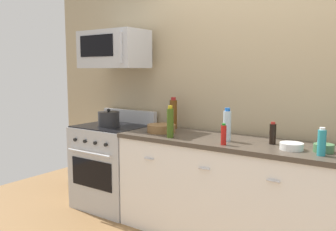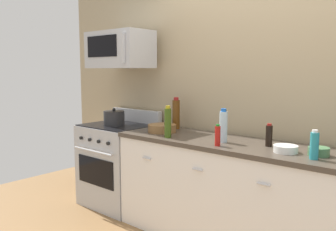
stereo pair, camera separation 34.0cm
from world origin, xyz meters
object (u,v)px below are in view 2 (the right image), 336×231
at_px(bottle_dish_soap, 314,145).
at_px(stockpot, 114,118).
at_px(bottle_water_clear, 223,126).
at_px(bowl_white_ceramic, 286,149).
at_px(range_oven, 119,164).
at_px(bottle_olive_oil, 168,123).
at_px(bottle_hot_sauce_red, 218,136).
at_px(microwave, 120,50).
at_px(bowl_green_glaze, 319,151).
at_px(bottle_wine_amber, 176,114).
at_px(bowl_wooden_salad, 162,128).
at_px(bottle_soy_sauce_dark, 269,136).

xyz_separation_m(bottle_dish_soap, stockpot, (-2.20, 0.11, -0.02)).
bearing_deg(stockpot, bottle_water_clear, -0.41).
bearing_deg(bottle_dish_soap, bowl_white_ceramic, 162.36).
bearing_deg(stockpot, range_oven, 90.00).
height_order(range_oven, bottle_olive_oil, bottle_olive_oil).
height_order(bottle_olive_oil, bottle_hot_sauce_red, bottle_olive_oil).
xyz_separation_m(range_oven, bottle_hot_sauce_red, (1.46, -0.22, 0.53)).
relative_size(range_oven, bottle_hot_sauce_red, 6.05).
bearing_deg(bowl_white_ceramic, bottle_water_clear, 177.45).
height_order(microwave, bottle_water_clear, microwave).
relative_size(bottle_olive_oil, bowl_green_glaze, 1.97).
xyz_separation_m(microwave, bottle_wine_amber, (0.67, 0.17, -0.67)).
xyz_separation_m(bottle_hot_sauce_red, bowl_white_ceramic, (0.51, 0.13, -0.05)).
xyz_separation_m(bottle_olive_oil, bowl_white_ceramic, (1.05, 0.12, -0.11)).
height_order(range_oven, bowl_white_ceramic, range_oven).
relative_size(bottle_dish_soap, bowl_white_ceramic, 1.15).
relative_size(bottle_water_clear, bowl_wooden_salad, 1.03).
xyz_separation_m(range_oven, bottle_soy_sauce_dark, (1.78, 0.03, 0.54)).
xyz_separation_m(bottle_water_clear, bowl_white_ceramic, (0.56, -0.02, -0.11)).
bearing_deg(microwave, bottle_dish_soap, -5.34).
bearing_deg(bottle_olive_oil, bottle_water_clear, 16.94).
distance_m(range_oven, bottle_water_clear, 1.53).
bearing_deg(stockpot, bottle_hot_sauce_red, -6.57).
bearing_deg(bottle_hot_sauce_red, bottle_dish_soap, 4.70).
relative_size(bottle_hot_sauce_red, bowl_wooden_salad, 0.63).
distance_m(bottle_wine_amber, bottle_soy_sauce_dark, 1.13).
xyz_separation_m(bowl_green_glaze, stockpot, (-2.19, -0.02, 0.05)).
bearing_deg(bottle_water_clear, range_oven, 177.43).
relative_size(range_oven, microwave, 1.44).
height_order(range_oven, bottle_hot_sauce_red, bottle_hot_sauce_red).
distance_m(bottle_hot_sauce_red, stockpot, 1.47).
xyz_separation_m(bottle_wine_amber, bowl_white_ceramic, (1.30, -0.30, -0.13)).
distance_m(bottle_wine_amber, stockpot, 0.73).
height_order(bottle_hot_sauce_red, bowl_white_ceramic, bottle_hot_sauce_red).
height_order(bottle_soy_sauce_dark, stockpot, stockpot).
xyz_separation_m(bottle_wine_amber, bottle_hot_sauce_red, (0.79, -0.43, -0.07)).
bearing_deg(bottle_dish_soap, bottle_soy_sauce_dark, 155.14).
height_order(bottle_water_clear, bowl_wooden_salad, bottle_water_clear).
bearing_deg(bowl_green_glaze, bottle_hot_sauce_red, -165.52).
xyz_separation_m(bottle_wine_amber, stockpot, (-0.67, -0.26, -0.07)).
relative_size(bottle_soy_sauce_dark, bottle_dish_soap, 0.91).
relative_size(range_oven, bowl_white_ceramic, 5.99).
bearing_deg(bowl_white_ceramic, bowl_green_glaze, 14.08).
xyz_separation_m(bowl_white_ceramic, stockpot, (-1.97, 0.03, 0.05)).
distance_m(bottle_soy_sauce_dark, bottle_hot_sauce_red, 0.41).
height_order(range_oven, bottle_water_clear, bottle_water_clear).
height_order(range_oven, bottle_wine_amber, bottle_wine_amber).
bearing_deg(bottle_wine_amber, bowl_white_ceramic, -12.97).
distance_m(range_oven, bowl_green_glaze, 2.24).
bearing_deg(bottle_soy_sauce_dark, bottle_hot_sauce_red, -141.59).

